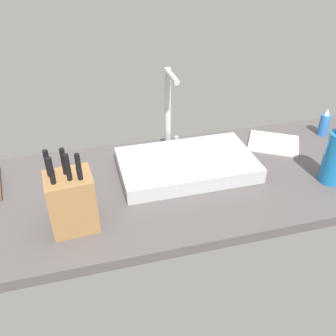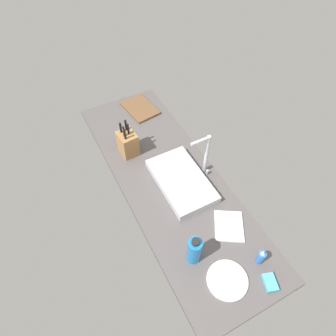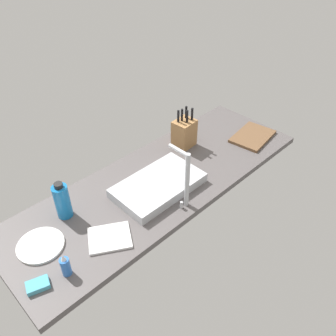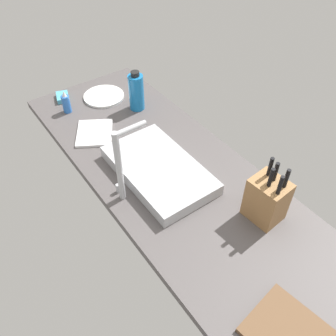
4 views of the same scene
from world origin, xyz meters
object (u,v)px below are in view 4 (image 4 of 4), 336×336
object	(u,v)px
sink_basin	(159,170)
dinner_plate	(104,96)
dish_towel	(95,133)
water_bottle	(136,92)
dish_sponge	(63,97)
faucet	(121,161)
soap_bottle	(66,103)
knife_block	(267,199)

from	to	relation	value
sink_basin	dinner_plate	distance (cm)	64.83
dinner_plate	dish_towel	distance (cm)	30.79
water_bottle	dish_sponge	size ratio (longest dim) A/B	2.26
faucet	dinner_plate	distance (cm)	73.31
faucet	soap_bottle	bearing A→B (deg)	-4.80
dish_sponge	dish_towel	bearing A→B (deg)	179.92
faucet	dish_sponge	xyz separation A→B (cm)	(77.13, -8.09, -17.05)
dinner_plate	dish_sponge	bearing A→B (deg)	58.83
faucet	dish_sponge	bearing A→B (deg)	-5.99
faucet	water_bottle	distance (cm)	59.98
knife_block	dish_sponge	bearing A→B (deg)	9.11
sink_basin	knife_block	bearing A→B (deg)	-154.49
sink_basin	knife_block	distance (cm)	44.56
knife_block	dinner_plate	size ratio (longest dim) A/B	1.19
water_bottle	dinner_plate	bearing A→B (deg)	26.29
dish_sponge	soap_bottle	bearing A→B (deg)	167.62
soap_bottle	dish_towel	size ratio (longest dim) A/B	0.61
knife_block	soap_bottle	xyz separation A→B (cm)	(103.05, 30.74, -4.05)
dinner_plate	sink_basin	bearing A→B (deg)	171.96
knife_block	dish_sponge	distance (cm)	118.62
faucet	dish_sponge	world-z (taller)	faucet
water_bottle	dish_sponge	world-z (taller)	water_bottle
sink_basin	dish_sponge	world-z (taller)	sink_basin
sink_basin	dish_towel	distance (cm)	40.47
knife_block	sink_basin	bearing A→B (deg)	20.88
water_bottle	dinner_plate	size ratio (longest dim) A/B	0.96
dinner_plate	dish_sponge	distance (cm)	21.29
water_bottle	dish_sponge	distance (cm)	41.12
knife_block	dish_towel	bearing A→B (deg)	14.96
water_bottle	dish_towel	world-z (taller)	water_bottle
sink_basin	water_bottle	world-z (taller)	water_bottle
water_bottle	dinner_plate	distance (cm)	22.49
dish_towel	dish_sponge	size ratio (longest dim) A/B	2.14
sink_basin	faucet	world-z (taller)	faucet
faucet	dinner_plate	world-z (taller)	faucet
dinner_plate	knife_block	bearing A→B (deg)	-174.55
sink_basin	faucet	bearing A→B (deg)	96.47
soap_bottle	water_bottle	size ratio (longest dim) A/B	0.58
water_bottle	sink_basin	bearing A→B (deg)	158.21
sink_basin	soap_bottle	bearing A→B (deg)	10.52
water_bottle	dish_sponge	xyz separation A→B (cm)	(29.56, 27.37, -8.23)
sink_basin	water_bottle	xyz separation A→B (cm)	(45.61, -18.23, 6.79)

